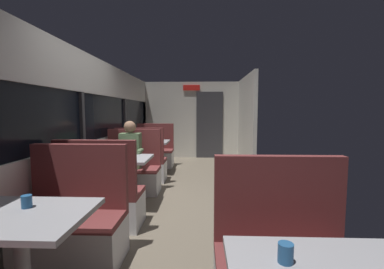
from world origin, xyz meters
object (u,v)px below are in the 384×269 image
(dining_table_far_window, at_px, (149,145))
(seated_passenger, at_px, (131,163))
(bench_far_window_facing_entry, at_px, (154,154))
(bench_mid_window_facing_entry, at_px, (133,174))
(bench_near_window_facing_entry, at_px, (73,227))
(coffee_cup_primary, at_px, (27,202))
(dining_table_mid_window, at_px, (119,164))
(coffee_cup_secondary, at_px, (286,253))
(bench_far_window_facing_end, at_px, (142,165))
(bench_mid_window_facing_end, at_px, (102,201))
(dining_table_near_window, at_px, (20,228))

(dining_table_far_window, xyz_separation_m, seated_passenger, (0.00, -1.47, -0.10))
(bench_far_window_facing_entry, bearing_deg, bench_mid_window_facing_entry, -90.00)
(bench_near_window_facing_entry, xyz_separation_m, coffee_cup_primary, (-0.02, -0.59, 0.46))
(dining_table_mid_window, relative_size, coffee_cup_primary, 10.00)
(bench_mid_window_facing_entry, height_order, coffee_cup_secondary, bench_mid_window_facing_entry)
(bench_far_window_facing_end, bearing_deg, dining_table_mid_window, -90.00)
(coffee_cup_secondary, bearing_deg, bench_far_window_facing_entry, 106.55)
(bench_far_window_facing_end, bearing_deg, dining_table_far_window, 90.00)
(bench_near_window_facing_entry, bearing_deg, dining_table_far_window, 90.00)
(bench_near_window_facing_entry, bearing_deg, dining_table_mid_window, 90.00)
(bench_mid_window_facing_end, height_order, coffee_cup_secondary, bench_mid_window_facing_end)
(bench_far_window_facing_entry, bearing_deg, dining_table_near_window, -90.00)
(bench_mid_window_facing_entry, height_order, dining_table_far_window, bench_mid_window_facing_entry)
(bench_mid_window_facing_end, xyz_separation_m, coffee_cup_primary, (-0.02, -1.29, 0.46))
(bench_mid_window_facing_entry, relative_size, seated_passenger, 0.87)
(coffee_cup_secondary, bearing_deg, bench_mid_window_facing_end, 130.21)
(bench_mid_window_facing_end, xyz_separation_m, coffee_cup_secondary, (1.60, -1.90, 0.46))
(bench_mid_window_facing_entry, bearing_deg, bench_far_window_facing_entry, 90.00)
(bench_mid_window_facing_end, height_order, bench_far_window_facing_entry, same)
(dining_table_near_window, bearing_deg, bench_mid_window_facing_end, 90.00)
(bench_near_window_facing_entry, distance_m, bench_far_window_facing_entry, 4.20)
(dining_table_far_window, distance_m, bench_far_window_facing_end, 0.77)
(dining_table_mid_window, height_order, seated_passenger, seated_passenger)
(dining_table_near_window, height_order, coffee_cup_secondary, coffee_cup_secondary)
(bench_near_window_facing_entry, height_order, bench_far_window_facing_entry, same)
(bench_near_window_facing_entry, xyz_separation_m, seated_passenger, (0.00, 2.03, 0.21))
(dining_table_near_window, height_order, coffee_cup_primary, coffee_cup_primary)
(dining_table_near_window, relative_size, dining_table_far_window, 1.00)
(dining_table_near_window, distance_m, coffee_cup_primary, 0.19)
(dining_table_far_window, relative_size, coffee_cup_primary, 10.00)
(dining_table_mid_window, distance_m, bench_far_window_facing_end, 1.44)
(coffee_cup_primary, bearing_deg, seated_passenger, 89.48)
(dining_table_near_window, relative_size, bench_far_window_facing_end, 0.82)
(bench_far_window_facing_entry, bearing_deg, bench_mid_window_facing_end, -90.00)
(seated_passenger, bearing_deg, bench_near_window_facing_entry, -90.00)
(dining_table_mid_window, bearing_deg, dining_table_far_window, 90.00)
(coffee_cup_primary, bearing_deg, bench_mid_window_facing_end, 88.94)
(coffee_cup_primary, bearing_deg, bench_near_window_facing_entry, 87.67)
(bench_mid_window_facing_end, relative_size, dining_table_far_window, 1.22)
(dining_table_near_window, relative_size, coffee_cup_primary, 10.00)
(bench_mid_window_facing_entry, xyz_separation_m, bench_far_window_facing_end, (0.00, 0.70, 0.00))
(dining_table_far_window, relative_size, bench_far_window_facing_end, 0.82)
(seated_passenger, distance_m, coffee_cup_secondary, 3.61)
(bench_mid_window_facing_entry, xyz_separation_m, bench_far_window_facing_entry, (0.00, 2.10, 0.00))
(seated_passenger, relative_size, coffee_cup_primary, 14.00)
(bench_near_window_facing_entry, xyz_separation_m, bench_far_window_facing_entry, (0.00, 4.20, 0.00))
(coffee_cup_primary, bearing_deg, dining_table_near_window, -77.95)
(dining_table_near_window, relative_size, seated_passenger, 0.71)
(dining_table_near_window, relative_size, bench_near_window_facing_entry, 0.82)
(bench_near_window_facing_entry, relative_size, dining_table_far_window, 1.22)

